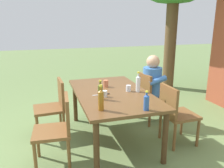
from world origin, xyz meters
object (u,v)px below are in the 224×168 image
(chair_far_left, at_px, (150,95))
(person_in_white_shirt, at_px, (156,85))
(table_knife, at_px, (102,94))
(bottle_olive, at_px, (100,91))
(cup_terracotta, at_px, (106,84))
(cup_white, at_px, (105,94))
(chair_far_right, at_px, (175,112))
(chair_near_left, at_px, (54,105))
(bottle_blue, at_px, (146,102))
(cup_glass, at_px, (128,88))
(chair_near_right, at_px, (58,127))
(bottle_clear, at_px, (138,83))
(dining_table, at_px, (112,97))
(bottle_amber, at_px, (101,99))

(chair_far_left, relative_size, person_in_white_shirt, 0.74)
(table_knife, bearing_deg, chair_far_left, 115.86)
(bottle_olive, distance_m, table_knife, 0.22)
(cup_terracotta, xyz_separation_m, cup_white, (0.47, -0.14, -0.01))
(chair_far_right, height_order, chair_near_left, same)
(chair_far_left, height_order, bottle_blue, bottle_blue)
(person_in_white_shirt, relative_size, cup_glass, 12.98)
(chair_near_right, bearing_deg, chair_near_left, 179.99)
(bottle_olive, bearing_deg, bottle_clear, 104.47)
(cup_white, bearing_deg, cup_terracotta, 162.88)
(cup_glass, bearing_deg, bottle_olive, -64.97)
(cup_white, bearing_deg, dining_table, 139.25)
(bottle_blue, distance_m, cup_terracotta, 1.08)
(chair_far_left, height_order, bottle_olive, bottle_olive)
(chair_far_right, relative_size, cup_white, 10.04)
(cup_glass, relative_size, cup_white, 1.05)
(cup_glass, height_order, table_knife, cup_glass)
(cup_terracotta, bearing_deg, chair_near_right, -49.15)
(dining_table, bearing_deg, person_in_white_shirt, 113.38)
(dining_table, bearing_deg, bottle_clear, 74.15)
(bottle_clear, bearing_deg, person_in_white_shirt, 131.81)
(cup_terracotta, bearing_deg, bottle_clear, 43.77)
(chair_near_left, height_order, bottle_clear, bottle_clear)
(chair_far_left, height_order, table_knife, chair_far_left)
(bottle_blue, distance_m, cup_white, 0.69)
(cup_terracotta, xyz_separation_m, table_knife, (0.37, -0.15, -0.05))
(chair_far_right, bearing_deg, bottle_blue, -59.08)
(chair_far_left, xyz_separation_m, bottle_amber, (1.02, -1.13, 0.38))
(bottle_olive, distance_m, cup_white, 0.13)
(chair_far_right, height_order, table_knife, chair_far_right)
(bottle_amber, relative_size, cup_terracotta, 2.86)
(chair_far_left, height_order, chair_near_left, same)
(bottle_amber, distance_m, cup_terracotta, 0.97)
(cup_white, bearing_deg, bottle_blue, 28.33)
(chair_far_left, xyz_separation_m, bottle_olive, (0.65, -1.05, 0.36))
(bottle_olive, height_order, bottle_amber, bottle_amber)
(chair_near_right, distance_m, cup_white, 0.75)
(dining_table, relative_size, chair_far_right, 2.03)
(chair_far_right, xyz_separation_m, bottle_amber, (0.23, -1.13, 0.38))
(bottle_olive, relative_size, table_knife, 1.07)
(chair_near_left, xyz_separation_m, bottle_amber, (1.03, 0.48, 0.38))
(bottle_amber, bearing_deg, bottle_olive, 166.68)
(bottle_amber, xyz_separation_m, cup_terracotta, (-0.92, 0.31, -0.08))
(chair_far_left, xyz_separation_m, table_knife, (0.47, -0.97, 0.25))
(chair_far_left, bearing_deg, bottle_amber, -48.00)
(chair_far_left, distance_m, bottle_amber, 1.57)
(bottle_amber, distance_m, cup_white, 0.49)
(dining_table, height_order, bottle_blue, bottle_blue)
(bottle_blue, relative_size, bottle_amber, 0.76)
(bottle_amber, xyz_separation_m, bottle_clear, (-0.53, 0.69, -0.00))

